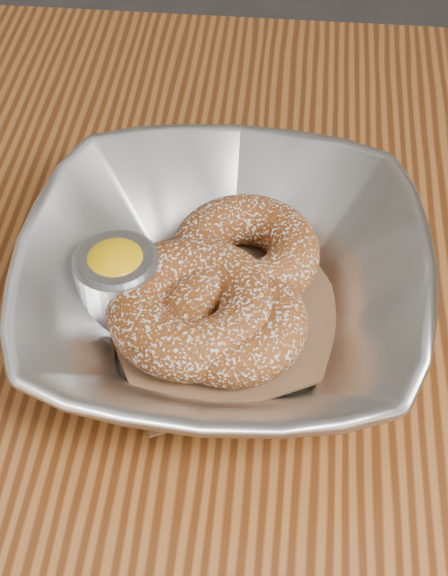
# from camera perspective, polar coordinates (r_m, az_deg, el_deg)

# --- Properties ---
(table) EXTENTS (1.20, 0.80, 0.75)m
(table) POSITION_cam_1_polar(r_m,az_deg,el_deg) (0.62, -0.67, -10.49)
(table) COLOR brown
(table) RESTS_ON ground_plane
(serving_bowl) EXTENTS (0.25, 0.25, 0.06)m
(serving_bowl) POSITION_cam_1_polar(r_m,az_deg,el_deg) (0.54, -0.00, 0.05)
(serving_bowl) COLOR #BBBDC2
(serving_bowl) RESTS_ON table
(parchment) EXTENTS (0.19, 0.19, 0.00)m
(parchment) POSITION_cam_1_polar(r_m,az_deg,el_deg) (0.55, -0.00, -1.46)
(parchment) COLOR brown
(parchment) RESTS_ON table
(donut_back) EXTENTS (0.12, 0.12, 0.03)m
(donut_back) POSITION_cam_1_polar(r_m,az_deg,el_deg) (0.57, 1.41, 2.33)
(donut_back) COLOR brown
(donut_back) RESTS_ON parchment
(donut_front) EXTENTS (0.12, 0.12, 0.03)m
(donut_front) POSITION_cam_1_polar(r_m,az_deg,el_deg) (0.53, 0.54, -2.23)
(donut_front) COLOR brown
(donut_front) RESTS_ON parchment
(donut_extra) EXTENTS (0.12, 0.12, 0.04)m
(donut_extra) POSITION_cam_1_polar(r_m,az_deg,el_deg) (0.53, -2.02, -1.26)
(donut_extra) COLOR brown
(donut_extra) RESTS_ON parchment
(ramekin) EXTENTS (0.05, 0.05, 0.05)m
(ramekin) POSITION_cam_1_polar(r_m,az_deg,el_deg) (0.55, -6.88, 0.66)
(ramekin) COLOR #BBBDC2
(ramekin) RESTS_ON table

